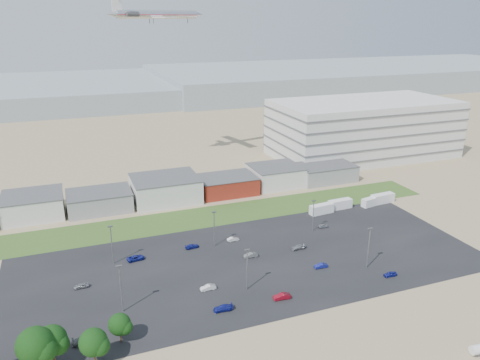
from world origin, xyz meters
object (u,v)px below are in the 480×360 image
parked_car_2 (390,274)px  parked_car_3 (223,308)px  parked_car_10 (84,341)px  storage_tank_nw (480,349)px  parked_car_12 (298,247)px  parked_car_9 (136,258)px  box_trailer_a (322,209)px  parked_car_5 (81,286)px  parked_car_6 (192,246)px  airliner (158,14)px  parked_car_7 (251,255)px  parked_car_11 (233,239)px  parked_car_4 (208,287)px  parked_car_8 (323,226)px  parked_car_1 (321,266)px  parked_car_13 (282,296)px

parked_car_2 → parked_car_3: (-42.50, 1.03, 0.05)m
parked_car_10 → storage_tank_nw: bearing=-110.9°
parked_car_3 → parked_car_12: parked_car_3 is taller
parked_car_9 → parked_car_10: bearing=146.4°
box_trailer_a → parked_car_5: size_ratio=2.36×
parked_car_2 → box_trailer_a: bearing=176.5°
parked_car_6 → parked_car_10: bearing=128.7°
airliner → parked_car_7: 106.37m
parked_car_10 → parked_car_11: parked_car_10 is taller
box_trailer_a → parked_car_2: (-4.18, -40.00, -0.94)m
storage_tank_nw → box_trailer_a: 69.22m
parked_car_3 → parked_car_4: size_ratio=1.16×
parked_car_4 → parked_car_10: (-27.79, -9.67, 0.05)m
parked_car_8 → box_trailer_a: bearing=-25.9°
airliner → parked_car_4: (-11.54, -98.59, -60.24)m
parked_car_6 → parked_car_1: bearing=-136.0°
parked_car_7 → parked_car_10: (-42.85, -20.65, 0.04)m
storage_tank_nw → parked_car_8: (1.39, 59.16, -0.53)m
parked_car_1 → parked_car_13: 17.69m
parked_car_6 → parked_car_8: size_ratio=1.18×
parked_car_6 → parked_car_12: parked_car_12 is taller
parked_car_10 → airliner: bearing=-17.8°
storage_tank_nw → parked_car_4: storage_tank_nw is taller
parked_car_2 → parked_car_4: bearing=-100.4°
parked_car_10 → parked_car_8: bearing=-64.7°
parked_car_6 → parked_car_8: parked_car_6 is taller
parked_car_12 → parked_car_13: bearing=-37.5°
parked_car_9 → parked_car_12: size_ratio=1.16×
parked_car_2 → parked_car_10: bearing=-87.7°
storage_tank_nw → parked_car_1: size_ratio=1.04×
parked_car_4 → parked_car_7: 18.64m
parked_car_1 → parked_car_4: parked_car_4 is taller
parked_car_1 → parked_car_8: bearing=151.4°
storage_tank_nw → parked_car_3: 50.16m
parked_car_11 → box_trailer_a: bearing=-78.0°
parked_car_12 → parked_car_13: 24.79m
parked_car_10 → parked_car_12: bearing=-68.1°
storage_tank_nw → parked_car_2: size_ratio=1.08×
parked_car_5 → parked_car_11: parked_car_5 is taller
parked_car_4 → parked_car_6: 21.54m
storage_tank_nw → parked_car_5: size_ratio=1.06×
parked_car_11 → parked_car_12: 18.45m
airliner → parked_car_1: size_ratio=11.51×
storage_tank_nw → parked_car_1: 40.14m
box_trailer_a → parked_car_4: (-47.29, -30.09, -0.91)m
parked_car_6 → parked_car_9: (-15.41, -1.36, 0.08)m
box_trailer_a → parked_car_11: bearing=-171.2°
parked_car_5 → parked_car_13: size_ratio=0.86×
parked_car_6 → parked_car_11: (11.95, 0.15, -0.00)m
parked_car_1 → parked_car_8: parked_car_1 is taller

